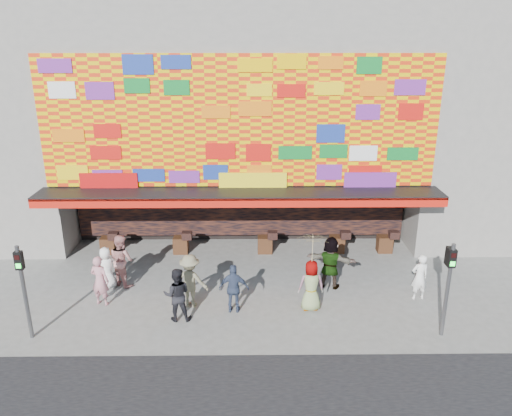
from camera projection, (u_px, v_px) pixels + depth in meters
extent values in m
plane|color=slate|center=(239.00, 310.00, 16.53)|extent=(90.00, 90.00, 0.00)
cube|color=gray|center=(241.00, 85.00, 21.92)|extent=(15.00, 8.00, 7.00)
cube|color=black|center=(242.00, 187.00, 24.52)|extent=(15.00, 6.00, 3.00)
cube|color=gray|center=(65.00, 216.00, 20.67)|extent=(0.40, 2.00, 3.00)
cube|color=gray|center=(415.00, 215.00, 20.82)|extent=(0.40, 2.00, 3.00)
cube|color=black|center=(240.00, 193.00, 18.74)|extent=(15.20, 1.60, 0.12)
cube|color=red|center=(239.00, 203.00, 18.05)|extent=(15.20, 0.04, 0.35)
cube|color=#EDBF00|center=(239.00, 122.00, 18.42)|extent=(14.80, 0.08, 4.90)
cube|color=black|center=(241.00, 207.00, 21.53)|extent=(14.00, 0.25, 2.50)
cylinder|color=#59595B|center=(25.00, 293.00, 14.55)|extent=(0.12, 0.12, 3.00)
cube|color=black|center=(19.00, 260.00, 14.20)|extent=(0.22, 0.18, 0.55)
cube|color=black|center=(17.00, 258.00, 14.07)|extent=(0.14, 0.02, 0.14)
cube|color=#19E533|center=(18.00, 266.00, 14.15)|extent=(0.14, 0.02, 0.14)
cylinder|color=#59595B|center=(447.00, 291.00, 14.68)|extent=(0.12, 0.12, 3.00)
cube|color=black|center=(452.00, 258.00, 14.33)|extent=(0.22, 0.18, 0.55)
cube|color=black|center=(454.00, 256.00, 14.20)|extent=(0.14, 0.02, 0.14)
cube|color=#19E533|center=(453.00, 264.00, 14.28)|extent=(0.14, 0.02, 0.14)
imported|color=white|center=(107.00, 268.00, 17.72)|extent=(0.88, 0.70, 1.56)
imported|color=#C37E89|center=(100.00, 281.00, 16.60)|extent=(0.73, 0.58, 1.76)
imported|color=black|center=(177.00, 295.00, 15.70)|extent=(0.89, 0.71, 1.77)
imported|color=#7A7459|center=(190.00, 281.00, 16.51)|extent=(1.30, 0.91, 1.84)
imported|color=#36425F|center=(234.00, 289.00, 16.17)|extent=(1.01, 0.48, 1.68)
imported|color=gray|center=(330.00, 262.00, 17.72)|extent=(1.87, 1.10, 1.92)
imported|color=gray|center=(311.00, 286.00, 16.29)|extent=(0.88, 0.60, 1.74)
imported|color=white|center=(420.00, 277.00, 16.97)|extent=(0.66, 0.49, 1.64)
imported|color=tan|center=(122.00, 260.00, 17.90)|extent=(1.19, 1.15, 1.93)
imported|color=#D2C284|center=(313.00, 249.00, 15.85)|extent=(1.04, 1.06, 0.95)
cylinder|color=#4C3326|center=(312.00, 275.00, 16.16)|extent=(0.02, 0.02, 1.00)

